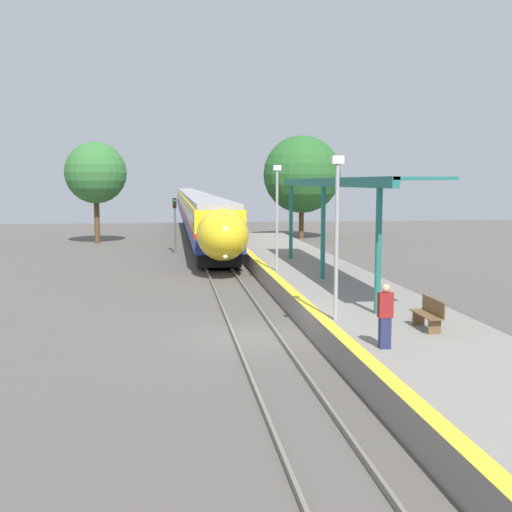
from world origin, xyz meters
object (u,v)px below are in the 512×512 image
object	(u,v)px
lamppost_mid	(277,210)
train	(193,205)
railway_signal	(175,219)
platform_bench	(429,313)
lamppost_near	(337,226)
person_waiting	(385,315)

from	to	relation	value
lamppost_mid	train	bearing A→B (deg)	92.64
railway_signal	lamppost_mid	distance (m)	16.82
platform_bench	railway_signal	distance (m)	29.50
train	railway_signal	world-z (taller)	railway_signal
lamppost_near	lamppost_mid	size ratio (longest dim) A/B	1.00
platform_bench	lamppost_mid	bearing A→B (deg)	100.56
platform_bench	train	bearing A→B (deg)	94.27
platform_bench	lamppost_mid	distance (m)	12.97
lamppost_near	lamppost_mid	bearing A→B (deg)	90.00
lamppost_near	person_waiting	bearing A→B (deg)	-83.61
train	lamppost_mid	distance (m)	48.91
lamppost_near	lamppost_mid	world-z (taller)	same
person_waiting	lamppost_near	distance (m)	3.99
train	lamppost_near	bearing A→B (deg)	-87.85
platform_bench	lamppost_near	size ratio (longest dim) A/B	0.31
train	lamppost_near	distance (m)	59.87
lamppost_mid	lamppost_near	bearing A→B (deg)	-90.00
train	platform_bench	size ratio (longest dim) A/B	60.95
person_waiting	train	bearing A→B (deg)	92.38
person_waiting	lamppost_mid	size ratio (longest dim) A/B	0.33
train	lamppost_mid	bearing A→B (deg)	-87.36
lamppost_near	lamppost_mid	xyz separation A→B (m)	(0.00, 10.97, 0.00)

